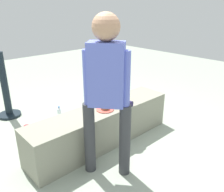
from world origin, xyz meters
TOP-DOWN VIEW (x-y plane):
  - ground_plane at (0.00, 0.00)m, footprint 12.00×12.00m
  - concrete_ledge at (0.00, 0.00)m, footprint 2.07×0.46m
  - child_seated at (0.26, 0.00)m, footprint 0.28×0.33m
  - adult_standing at (-0.34, -0.48)m, footprint 0.38×0.41m
  - cake_plate at (-0.00, -0.05)m, footprint 0.22×0.22m
  - gift_bag at (0.34, 0.62)m, footprint 0.22×0.09m
  - railing_post at (-0.62, 1.67)m, footprint 0.36×0.36m
  - water_bottle_near_gift at (-0.03, 1.06)m, footprint 0.06×0.06m
  - party_cup_red at (-0.63, 0.97)m, footprint 0.09×0.09m
  - cake_box_white at (0.91, 0.56)m, footprint 0.42×0.40m
  - handbag_black_leather at (0.93, 1.26)m, footprint 0.32×0.12m
  - handbag_brown_canvas at (-0.72, 0.54)m, footprint 0.29×0.12m

SIDE VIEW (x-z plane):
  - ground_plane at x=0.00m, z-range 0.00..0.00m
  - party_cup_red at x=-0.63m, z-range 0.00..0.09m
  - cake_box_white at x=0.91m, z-range 0.00..0.12m
  - water_bottle_near_gift at x=-0.03m, z-range -0.01..0.18m
  - handbag_brown_canvas at x=-0.72m, z-range -0.05..0.24m
  - handbag_black_leather at x=0.93m, z-range -0.05..0.26m
  - gift_bag at x=0.34m, z-range -0.02..0.27m
  - concrete_ledge at x=0.00m, z-range 0.00..0.50m
  - railing_post at x=-0.62m, z-range -0.14..0.93m
  - cake_plate at x=0.00m, z-range 0.48..0.55m
  - child_seated at x=0.26m, z-range 0.47..0.95m
  - adult_standing at x=-0.34m, z-range 0.17..1.86m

